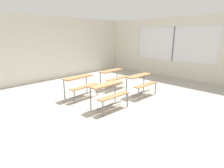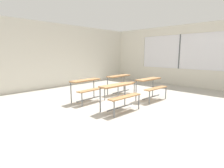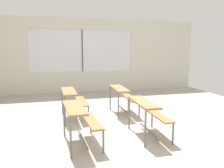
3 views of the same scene
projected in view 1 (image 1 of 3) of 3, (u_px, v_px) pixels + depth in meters
ground at (112, 106)px, 5.60m from camera, size 10.00×9.00×0.05m
wall_back at (43, 49)px, 8.21m from camera, size 10.00×0.12×3.00m
wall_right at (185, 50)px, 8.55m from camera, size 0.12×9.00×3.00m
desk_bench_r0c0 at (109, 90)px, 5.21m from camera, size 1.12×0.64×0.74m
desk_bench_r0c1 at (141, 80)px, 6.35m from camera, size 1.13×0.64×0.74m
desk_bench_r1c0 at (80, 82)px, 6.11m from camera, size 1.13×0.64×0.74m
desk_bench_r1c1 at (113, 75)px, 7.22m from camera, size 1.11×0.60×0.74m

